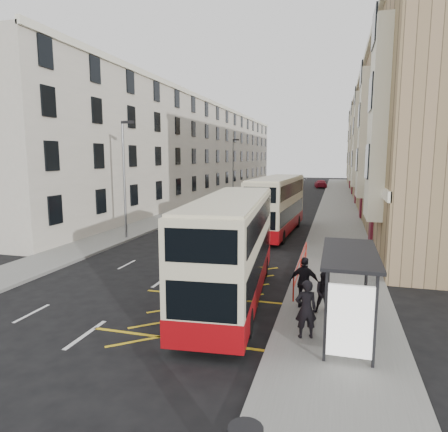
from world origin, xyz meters
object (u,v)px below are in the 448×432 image
(street_lamp_far, at_px, (233,165))
(pedestrian_far, at_px, (305,283))
(double_decker_rear, at_px, (277,205))
(car_dark, at_px, (272,181))
(white_van, at_px, (234,194))
(car_red, at_px, (321,184))
(double_decker_front, at_px, (232,248))
(pedestrian_mid, at_px, (325,293))
(car_silver, at_px, (268,184))
(bus_shelter, at_px, (355,278))
(street_lamp_near, at_px, (125,173))
(pedestrian_near, at_px, (306,309))

(street_lamp_far, bearing_deg, pedestrian_far, -71.93)
(double_decker_rear, height_order, car_dark, double_decker_rear)
(street_lamp_far, distance_m, car_dark, 27.46)
(white_van, xyz_separation_m, car_red, (10.05, 25.60, -0.12))
(double_decker_front, xyz_separation_m, pedestrian_mid, (3.70, -0.93, -1.22))
(pedestrian_far, xyz_separation_m, white_van, (-11.91, 36.09, -0.28))
(double_decker_front, distance_m, car_red, 61.17)
(double_decker_front, relative_size, car_red, 2.17)
(pedestrian_far, height_order, car_red, pedestrian_far)
(white_van, height_order, car_silver, white_van)
(pedestrian_mid, bearing_deg, bus_shelter, -70.98)
(street_lamp_far, distance_m, double_decker_front, 40.83)
(bus_shelter, distance_m, car_red, 64.17)
(street_lamp_far, relative_size, double_decker_front, 0.75)
(bus_shelter, bearing_deg, pedestrian_far, 124.63)
(street_lamp_near, relative_size, double_decker_rear, 0.74)
(pedestrian_near, height_order, car_silver, pedestrian_near)
(street_lamp_near, bearing_deg, street_lamp_far, 90.00)
(car_dark, relative_size, car_red, 0.85)
(double_decker_front, height_order, double_decker_rear, double_decker_rear)
(car_dark, bearing_deg, car_red, -28.73)
(street_lamp_far, bearing_deg, car_dark, 87.57)
(pedestrian_far, xyz_separation_m, car_dark, (-11.91, 67.17, -0.43))
(double_decker_front, relative_size, double_decker_rear, 0.99)
(street_lamp_far, bearing_deg, pedestrian_near, -72.65)
(pedestrian_near, relative_size, car_red, 0.38)
(double_decker_front, relative_size, pedestrian_mid, 6.97)
(street_lamp_far, xyz_separation_m, double_decker_front, (10.10, -39.48, -2.50))
(pedestrian_mid, xyz_separation_m, car_red, (-2.60, 62.08, -0.20))
(car_dark, xyz_separation_m, car_red, (10.05, -5.48, 0.03))
(double_decker_rear, height_order, pedestrian_near, double_decker_rear)
(white_van, bearing_deg, car_silver, 66.54)
(bus_shelter, relative_size, pedestrian_near, 2.28)
(car_red, bearing_deg, pedestrian_far, 84.51)
(street_lamp_far, distance_m, white_van, 5.59)
(white_van, bearing_deg, bus_shelter, -91.55)
(pedestrian_far, bearing_deg, double_decker_front, -2.22)
(double_decker_rear, relative_size, car_dark, 2.58)
(pedestrian_mid, xyz_separation_m, car_dark, (-12.65, 67.56, -0.23))
(street_lamp_far, xyz_separation_m, double_decker_rear, (9.82, -25.19, -2.47))
(bus_shelter, relative_size, double_decker_rear, 0.39)
(street_lamp_far, distance_m, pedestrian_near, 44.74)
(street_lamp_near, height_order, double_decker_rear, street_lamp_near)
(double_decker_front, relative_size, car_dark, 2.56)
(street_lamp_far, xyz_separation_m, car_silver, (2.09, 17.49, -3.91))
(street_lamp_far, height_order, car_red, street_lamp_far)
(bus_shelter, relative_size, street_lamp_near, 0.53)
(street_lamp_near, relative_size, street_lamp_far, 1.00)
(pedestrian_far, bearing_deg, pedestrian_mid, 160.48)
(street_lamp_far, distance_m, car_silver, 18.04)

